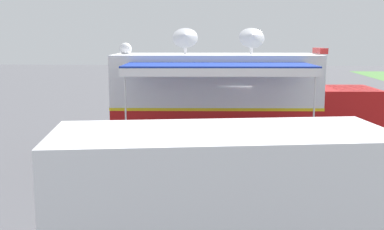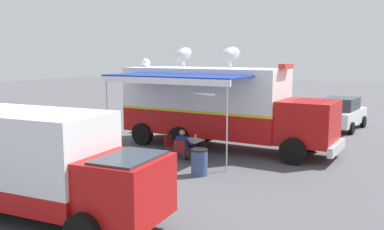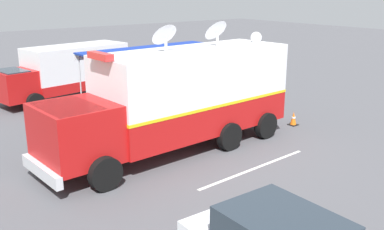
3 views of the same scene
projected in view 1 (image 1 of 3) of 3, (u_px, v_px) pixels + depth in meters
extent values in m
plane|color=#515156|center=(215.00, 150.00, 17.19)|extent=(100.00, 100.00, 0.00)
cube|color=silver|center=(214.00, 133.00, 20.13)|extent=(0.39, 4.80, 0.01)
cube|color=#B71414|center=(215.00, 119.00, 17.00)|extent=(2.90, 7.33, 1.10)
cube|color=white|center=(215.00, 81.00, 16.76)|extent=(2.90, 7.33, 1.70)
cube|color=yellow|center=(215.00, 104.00, 16.91)|extent=(2.92, 7.35, 0.10)
cube|color=#B71414|center=(344.00, 111.00, 16.90)|extent=(2.42, 2.23, 1.70)
cube|color=#28333D|center=(350.00, 98.00, 16.81)|extent=(2.23, 1.59, 0.70)
cube|color=silver|center=(374.00, 136.00, 17.03)|extent=(2.38, 0.33, 0.36)
cylinder|color=black|center=(327.00, 130.00, 18.29)|extent=(0.36, 1.02, 1.00)
cylinder|color=black|center=(348.00, 145.00, 15.82)|extent=(0.36, 1.02, 1.00)
cylinder|color=black|center=(200.00, 130.00, 18.35)|extent=(0.36, 1.02, 1.00)
cylinder|color=black|center=(200.00, 144.00, 15.88)|extent=(0.36, 1.02, 1.00)
cylinder|color=black|center=(150.00, 130.00, 18.37)|extent=(0.36, 1.02, 1.00)
cylinder|color=black|center=(142.00, 144.00, 15.90)|extent=(0.36, 1.02, 1.00)
cube|color=white|center=(216.00, 56.00, 16.61)|extent=(2.90, 7.33, 0.10)
cube|color=red|center=(320.00, 51.00, 16.54)|extent=(1.11, 0.34, 0.20)
cylinder|color=silver|center=(185.00, 48.00, 16.58)|extent=(0.10, 0.10, 0.45)
cone|color=silver|center=(185.00, 36.00, 16.37)|extent=(0.77, 0.94, 0.81)
cylinder|color=silver|center=(251.00, 48.00, 16.55)|extent=(0.10, 0.10, 0.45)
cone|color=silver|center=(252.00, 36.00, 16.34)|extent=(0.77, 0.94, 0.81)
sphere|color=white|center=(126.00, 49.00, 16.61)|extent=(0.44, 0.44, 0.44)
cube|color=#193399|center=(218.00, 65.00, 14.33)|extent=(2.52, 5.88, 0.06)
cube|color=white|center=(220.00, 72.00, 13.31)|extent=(0.41, 5.76, 0.24)
cylinder|color=silver|center=(313.00, 124.00, 13.59)|extent=(0.05, 0.05, 3.25)
cylinder|color=silver|center=(126.00, 123.00, 13.65)|extent=(0.05, 0.05, 3.25)
cube|color=silver|center=(239.00, 145.00, 14.81)|extent=(0.84, 0.84, 0.03)
cylinder|color=#333338|center=(249.00, 154.00, 15.23)|extent=(0.03, 0.03, 0.70)
cylinder|color=#333338|center=(252.00, 160.00, 14.50)|extent=(0.03, 0.03, 0.70)
cylinder|color=#333338|center=(227.00, 154.00, 15.24)|extent=(0.03, 0.03, 0.70)
cylinder|color=#333338|center=(228.00, 160.00, 14.51)|extent=(0.03, 0.03, 0.70)
cylinder|color=silver|center=(243.00, 141.00, 14.87)|extent=(0.07, 0.07, 0.20)
cylinder|color=white|center=(243.00, 138.00, 14.85)|extent=(0.04, 0.04, 0.02)
cube|color=maroon|center=(241.00, 160.00, 14.17)|extent=(0.51, 0.51, 0.04)
cube|color=maroon|center=(242.00, 155.00, 13.91)|extent=(0.07, 0.48, 0.44)
cylinder|color=#333338|center=(233.00, 165.00, 14.42)|extent=(0.02, 0.02, 0.42)
cylinder|color=#333338|center=(247.00, 165.00, 14.41)|extent=(0.02, 0.02, 0.42)
cylinder|color=#333338|center=(234.00, 169.00, 13.99)|extent=(0.02, 0.02, 0.42)
cylinder|color=#333338|center=(249.00, 169.00, 13.98)|extent=(0.02, 0.02, 0.42)
cube|color=maroon|center=(215.00, 156.00, 14.66)|extent=(0.51, 0.51, 0.04)
cube|color=maroon|center=(208.00, 149.00, 14.63)|extent=(0.48, 0.07, 0.44)
cylinder|color=#333338|center=(222.00, 161.00, 14.91)|extent=(0.02, 0.02, 0.42)
cylinder|color=#333338|center=(223.00, 164.00, 14.48)|extent=(0.02, 0.02, 0.42)
cylinder|color=#333338|center=(208.00, 161.00, 14.92)|extent=(0.02, 0.02, 0.42)
cylinder|color=#333338|center=(208.00, 164.00, 14.48)|extent=(0.02, 0.02, 0.42)
cube|color=navy|center=(241.00, 151.00, 14.12)|extent=(0.26, 0.37, 0.56)
sphere|color=#A37556|center=(241.00, 137.00, 14.05)|extent=(0.22, 0.22, 0.22)
cylinder|color=navy|center=(233.00, 148.00, 14.23)|extent=(0.43, 0.11, 0.34)
cylinder|color=navy|center=(248.00, 148.00, 14.22)|extent=(0.43, 0.11, 0.34)
cylinder|color=#383323|center=(237.00, 158.00, 14.34)|extent=(0.39, 0.15, 0.13)
cylinder|color=#383323|center=(237.00, 164.00, 14.56)|extent=(0.11, 0.11, 0.42)
cube|color=black|center=(236.00, 169.00, 14.64)|extent=(0.25, 0.11, 0.07)
cylinder|color=#383323|center=(244.00, 158.00, 14.34)|extent=(0.39, 0.15, 0.13)
cylinder|color=#383323|center=(243.00, 164.00, 14.55)|extent=(0.11, 0.11, 0.42)
cube|color=black|center=(243.00, 169.00, 14.64)|extent=(0.25, 0.11, 0.07)
cylinder|color=#384C7F|center=(298.00, 172.00, 12.92)|extent=(0.56, 0.56, 0.85)
cylinder|color=black|center=(298.00, 156.00, 12.84)|extent=(0.57, 0.57, 0.06)
cube|color=black|center=(93.00, 143.00, 18.17)|extent=(0.36, 0.36, 0.03)
cone|color=orange|center=(93.00, 136.00, 18.12)|extent=(0.26, 0.26, 0.55)
cylinder|color=white|center=(93.00, 135.00, 18.12)|extent=(0.17, 0.17, 0.06)
cube|color=white|center=(221.00, 199.00, 7.38)|extent=(2.90, 5.47, 2.20)
cube|color=silver|center=(295.00, 102.00, 24.50)|extent=(4.23, 1.88, 0.76)
cube|color=#28333D|center=(296.00, 89.00, 24.23)|extent=(2.13, 1.64, 0.68)
cylinder|color=black|center=(275.00, 106.00, 25.92)|extent=(0.64, 0.23, 0.64)
cylinder|color=black|center=(308.00, 106.00, 25.77)|extent=(0.64, 0.23, 0.64)
cylinder|color=black|center=(280.00, 113.00, 23.36)|extent=(0.64, 0.23, 0.64)
cylinder|color=black|center=(316.00, 114.00, 23.21)|extent=(0.64, 0.23, 0.64)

